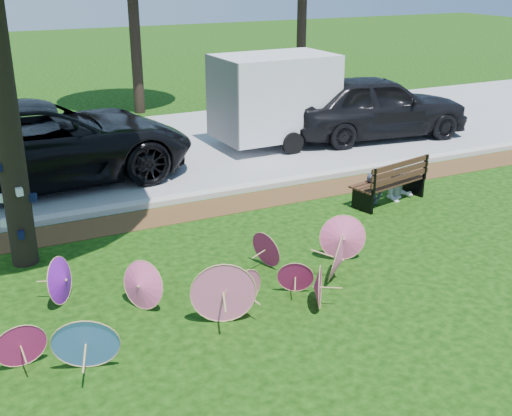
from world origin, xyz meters
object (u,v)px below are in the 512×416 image
Objects in this scene: parasol_pile at (219,284)px; person_right at (400,169)px; dark_pickup at (375,106)px; person_left at (374,174)px; cargo_trailer at (275,96)px; park_bench at (388,180)px; black_van at (43,143)px.

parasol_pile is 4.60× the size of person_right.
dark_pickup reaches higher than person_left.
cargo_trailer reaches higher than park_bench.
black_van is (-1.37, 7.16, 0.57)m from parasol_pile.
black_van reaches higher than person_left.
black_van is 5.16× the size of person_right.
park_bench is 0.39m from person_left.
person_left is (-0.35, 0.05, 0.17)m from park_bench.
park_bench is (0.08, -5.12, -0.93)m from cargo_trailer.
person_right is at bearing -4.35° from park_bench.
parasol_pile is 4.71× the size of person_left.
parasol_pile is 0.89× the size of black_van.
person_left is 0.98× the size of person_right.
park_bench is 1.38× the size of person_right.
person_right is at bearing 157.33° from dark_pickup.
park_bench reaches higher than parasol_pile.
cargo_trailer is 5.14m from person_right.
parasol_pile is at bearing 139.27° from dark_pickup.
person_right is (6.74, -4.49, -0.29)m from black_van.
parasol_pile is 1.13× the size of dark_pickup.
person_left is (-3.31, -4.57, -0.27)m from dark_pickup.
parasol_pile is 10.79m from dark_pickup.
dark_pickup is (9.35, 0.09, -0.03)m from black_van.
person_left reaches higher than parasol_pile.
parasol_pile is 3.35× the size of park_bench.
black_van is at bearing 143.24° from person_left.
park_bench is at bearing -90.84° from cargo_trailer.
cargo_trailer reaches higher than person_right.
person_right is (0.35, 0.05, 0.19)m from park_bench.
park_bench is at bearing -8.28° from person_left.
dark_pickup is at bearing -93.76° from black_van.
park_bench is at bearing 154.41° from dark_pickup.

